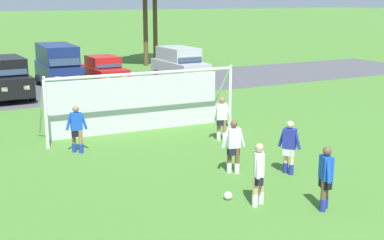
{
  "coord_description": "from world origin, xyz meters",
  "views": [
    {
      "loc": [
        -7.65,
        -4.17,
        5.19
      ],
      "look_at": [
        0.49,
        11.35,
        1.05
      ],
      "focal_mm": 48.59,
      "sensor_mm": 36.0,
      "label": 1
    }
  ],
  "objects_px": {
    "player_midfield_center": "(326,178)",
    "parked_car_slot_left": "(6,77)",
    "parked_car_slot_center_left": "(58,65)",
    "parked_car_slot_center": "(104,70)",
    "player_winger_left": "(259,174)",
    "soccer_ball": "(228,196)",
    "player_defender_far": "(222,119)",
    "player_striker_near": "(289,147)",
    "player_trailing_back": "(77,129)",
    "player_winger_right": "(233,147)",
    "soccer_goal": "(138,100)",
    "parked_car_slot_center_right": "(180,64)"
  },
  "relations": [
    {
      "from": "player_midfield_center",
      "to": "parked_car_slot_left",
      "type": "height_order",
      "value": "parked_car_slot_left"
    },
    {
      "from": "parked_car_slot_center_left",
      "to": "parked_car_slot_center",
      "type": "bearing_deg",
      "value": -2.0
    },
    {
      "from": "player_midfield_center",
      "to": "parked_car_slot_left",
      "type": "xyz_separation_m",
      "value": [
        -4.69,
        19.2,
        0.29
      ]
    },
    {
      "from": "player_winger_left",
      "to": "parked_car_slot_center_left",
      "type": "relative_size",
      "value": 0.34
    },
    {
      "from": "soccer_ball",
      "to": "parked_car_slot_left",
      "type": "relative_size",
      "value": 0.05
    },
    {
      "from": "parked_car_slot_left",
      "to": "parked_car_slot_center_left",
      "type": "height_order",
      "value": "parked_car_slot_center_left"
    },
    {
      "from": "player_midfield_center",
      "to": "parked_car_slot_center",
      "type": "distance_m",
      "value": 21.23
    },
    {
      "from": "parked_car_slot_left",
      "to": "player_defender_far",
      "type": "bearing_deg",
      "value": -65.2
    },
    {
      "from": "parked_car_slot_center",
      "to": "player_striker_near",
      "type": "bearing_deg",
      "value": -91.12
    },
    {
      "from": "player_defender_far",
      "to": "player_trailing_back",
      "type": "distance_m",
      "value": 5.26
    },
    {
      "from": "player_striker_near",
      "to": "player_winger_right",
      "type": "xyz_separation_m",
      "value": [
        -1.44,
        0.83,
        0.0
      ]
    },
    {
      "from": "soccer_goal",
      "to": "player_defender_far",
      "type": "height_order",
      "value": "soccer_goal"
    },
    {
      "from": "player_winger_left",
      "to": "soccer_ball",
      "type": "bearing_deg",
      "value": 127.0
    },
    {
      "from": "soccer_ball",
      "to": "soccer_goal",
      "type": "height_order",
      "value": "soccer_goal"
    },
    {
      "from": "soccer_ball",
      "to": "parked_car_slot_left",
      "type": "distance_m",
      "value": 17.79
    },
    {
      "from": "soccer_goal",
      "to": "player_trailing_back",
      "type": "xyz_separation_m",
      "value": [
        -2.9,
        -1.59,
        -0.47
      ]
    },
    {
      "from": "player_winger_right",
      "to": "player_defender_far",
      "type": "bearing_deg",
      "value": 64.62
    },
    {
      "from": "player_striker_near",
      "to": "player_defender_far",
      "type": "relative_size",
      "value": 1.0
    },
    {
      "from": "player_striker_near",
      "to": "player_trailing_back",
      "type": "xyz_separation_m",
      "value": [
        -5.04,
        5.12,
        0.0
      ]
    },
    {
      "from": "player_striker_near",
      "to": "player_winger_right",
      "type": "relative_size",
      "value": 1.0
    },
    {
      "from": "player_midfield_center",
      "to": "parked_car_slot_center_right",
      "type": "relative_size",
      "value": 0.35
    },
    {
      "from": "soccer_ball",
      "to": "parked_car_slot_center_left",
      "type": "bearing_deg",
      "value": 89.05
    },
    {
      "from": "player_striker_near",
      "to": "player_midfield_center",
      "type": "height_order",
      "value": "same"
    },
    {
      "from": "player_winger_left",
      "to": "player_winger_right",
      "type": "bearing_deg",
      "value": 72.43
    },
    {
      "from": "parked_car_slot_left",
      "to": "parked_car_slot_center",
      "type": "height_order",
      "value": "parked_car_slot_left"
    },
    {
      "from": "soccer_goal",
      "to": "parked_car_slot_left",
      "type": "distance_m",
      "value": 10.47
    },
    {
      "from": "player_defender_far",
      "to": "parked_car_slot_left",
      "type": "bearing_deg",
      "value": 114.8
    },
    {
      "from": "player_winger_left",
      "to": "player_trailing_back",
      "type": "relative_size",
      "value": 1.0
    },
    {
      "from": "player_winger_right",
      "to": "parked_car_slot_center",
      "type": "height_order",
      "value": "parked_car_slot_center"
    },
    {
      "from": "soccer_ball",
      "to": "player_winger_right",
      "type": "distance_m",
      "value": 2.28
    },
    {
      "from": "player_striker_near",
      "to": "parked_car_slot_center_right",
      "type": "xyz_separation_m",
      "value": [
        4.9,
        17.3,
        0.29
      ]
    },
    {
      "from": "player_striker_near",
      "to": "parked_car_slot_center",
      "type": "relative_size",
      "value": 0.39
    },
    {
      "from": "parked_car_slot_center_left",
      "to": "player_striker_near",
      "type": "bearing_deg",
      "value": -82.75
    },
    {
      "from": "parked_car_slot_left",
      "to": "player_winger_left",
      "type": "bearing_deg",
      "value": -79.43
    },
    {
      "from": "parked_car_slot_center_right",
      "to": "soccer_goal",
      "type": "bearing_deg",
      "value": -123.61
    },
    {
      "from": "parked_car_slot_center_left",
      "to": "parked_car_slot_center_right",
      "type": "relative_size",
      "value": 1.05
    },
    {
      "from": "player_winger_right",
      "to": "player_trailing_back",
      "type": "xyz_separation_m",
      "value": [
        -3.59,
        4.29,
        0.0
      ]
    },
    {
      "from": "player_defender_far",
      "to": "parked_car_slot_left",
      "type": "height_order",
      "value": "parked_car_slot_left"
    },
    {
      "from": "soccer_ball",
      "to": "player_winger_right",
      "type": "xyz_separation_m",
      "value": [
        1.26,
        1.76,
        0.71
      ]
    },
    {
      "from": "soccer_goal",
      "to": "parked_car_slot_center_right",
      "type": "relative_size",
      "value": 1.61
    },
    {
      "from": "player_trailing_back",
      "to": "parked_car_slot_center_right",
      "type": "xyz_separation_m",
      "value": [
        9.94,
        12.18,
        0.29
      ]
    },
    {
      "from": "player_defender_far",
      "to": "player_winger_left",
      "type": "xyz_separation_m",
      "value": [
        -2.35,
        -5.75,
        0.0
      ]
    },
    {
      "from": "player_midfield_center",
      "to": "player_winger_left",
      "type": "distance_m",
      "value": 1.65
    },
    {
      "from": "soccer_goal",
      "to": "parked_car_slot_center_left",
      "type": "distance_m",
      "value": 11.97
    },
    {
      "from": "parked_car_slot_center",
      "to": "parked_car_slot_left",
      "type": "bearing_deg",
      "value": -161.54
    },
    {
      "from": "parked_car_slot_left",
      "to": "player_striker_near",
      "type": "bearing_deg",
      "value": -71.34
    },
    {
      "from": "soccer_ball",
      "to": "player_midfield_center",
      "type": "xyz_separation_m",
      "value": [
        1.79,
        -1.67,
        0.71
      ]
    },
    {
      "from": "soccer_goal",
      "to": "player_midfield_center",
      "type": "height_order",
      "value": "soccer_goal"
    },
    {
      "from": "player_winger_right",
      "to": "parked_car_slot_center_right",
      "type": "relative_size",
      "value": 0.35
    },
    {
      "from": "soccer_goal",
      "to": "player_defender_far",
      "type": "bearing_deg",
      "value": -48.15
    }
  ]
}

